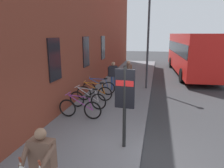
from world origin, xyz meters
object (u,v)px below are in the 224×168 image
at_px(city_bus, 191,51).
at_px(tourist_with_hotdogs, 42,160).
at_px(transit_info_sign, 125,94).
at_px(street_lamp, 148,35).
at_px(bicycle_nearest_sign, 88,100).
at_px(bicycle_far_end, 80,108).
at_px(bicycle_beside_lamp, 95,93).
at_px(pedestrian_crossing_street, 113,73).
at_px(bicycle_mid_rack, 99,88).
at_px(pedestrian_by_facade, 128,71).

relative_size(city_bus, tourist_with_hotdogs, 6.64).
distance_m(transit_info_sign, street_lamp, 7.06).
relative_size(bicycle_nearest_sign, tourist_with_hotdogs, 1.10).
distance_m(bicycle_far_end, tourist_with_hotdogs, 4.28).
xyz_separation_m(bicycle_beside_lamp, pedestrian_crossing_street, (2.13, -0.48, 0.62)).
relative_size(bicycle_nearest_sign, pedestrian_crossing_street, 1.06).
distance_m(bicycle_mid_rack, transit_info_sign, 5.48).
xyz_separation_m(bicycle_nearest_sign, bicycle_beside_lamp, (1.09, 0.02, 0.00)).
xyz_separation_m(pedestrian_crossing_street, tourist_with_hotdogs, (-8.46, -0.51, -0.03)).
bearing_deg(tourist_with_hotdogs, street_lamp, -8.30).
xyz_separation_m(bicycle_far_end, transit_info_sign, (-1.71, -2.02, 1.21)).
relative_size(bicycle_nearest_sign, street_lamp, 0.33).
height_order(bicycle_mid_rack, pedestrian_by_facade, pedestrian_by_facade).
bearing_deg(bicycle_beside_lamp, bicycle_nearest_sign, -178.74).
bearing_deg(tourist_with_hotdogs, bicycle_far_end, 12.20).
bearing_deg(street_lamp, bicycle_nearest_sign, 150.25).
height_order(bicycle_nearest_sign, transit_info_sign, transit_info_sign).
xyz_separation_m(pedestrian_crossing_street, pedestrian_by_facade, (0.87, -0.76, -0.02)).
bearing_deg(city_bus, pedestrian_crossing_street, 142.86).
distance_m(bicycle_beside_lamp, tourist_with_hotdogs, 6.44).
height_order(transit_info_sign, pedestrian_crossing_street, transit_info_sign).
xyz_separation_m(city_bus, tourist_with_hotdogs, (-15.29, 4.66, -0.81)).
relative_size(transit_info_sign, city_bus, 0.23).
xyz_separation_m(bicycle_beside_lamp, city_bus, (8.95, -5.65, 1.41)).
bearing_deg(pedestrian_crossing_street, bicycle_beside_lamp, 167.35).
height_order(bicycle_far_end, bicycle_nearest_sign, same).
height_order(transit_info_sign, city_bus, city_bus).
height_order(pedestrian_crossing_street, street_lamp, street_lamp).
distance_m(bicycle_nearest_sign, pedestrian_by_facade, 4.30).
height_order(bicycle_far_end, city_bus, city_bus).
bearing_deg(bicycle_far_end, tourist_with_hotdogs, -167.80).
height_order(city_bus, pedestrian_crossing_street, city_bus).
distance_m(bicycle_beside_lamp, street_lamp, 4.70).
relative_size(pedestrian_crossing_street, tourist_with_hotdogs, 1.04).
height_order(bicycle_far_end, pedestrian_by_facade, pedestrian_by_facade).
xyz_separation_m(bicycle_far_end, bicycle_nearest_sign, (1.10, 0.07, 0.00)).
relative_size(bicycle_beside_lamp, tourist_with_hotdogs, 1.10).
xyz_separation_m(transit_info_sign, tourist_with_hotdogs, (-2.43, 1.13, -0.61)).
distance_m(bicycle_far_end, transit_info_sign, 2.91).
relative_size(transit_info_sign, tourist_with_hotdogs, 1.50).
bearing_deg(bicycle_mid_rack, city_bus, -35.62).
height_order(bicycle_nearest_sign, bicycle_mid_rack, same).
distance_m(pedestrian_by_facade, street_lamp, 2.44).
bearing_deg(bicycle_mid_rack, pedestrian_crossing_street, -25.30).
bearing_deg(bicycle_nearest_sign, street_lamp, -29.75).
xyz_separation_m(bicycle_mid_rack, pedestrian_by_facade, (2.02, -1.30, 0.60)).
distance_m(bicycle_mid_rack, tourist_with_hotdogs, 7.41).
relative_size(bicycle_beside_lamp, pedestrian_crossing_street, 1.06).
distance_m(city_bus, pedestrian_by_facade, 7.45).
bearing_deg(transit_info_sign, bicycle_mid_rack, 24.09).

